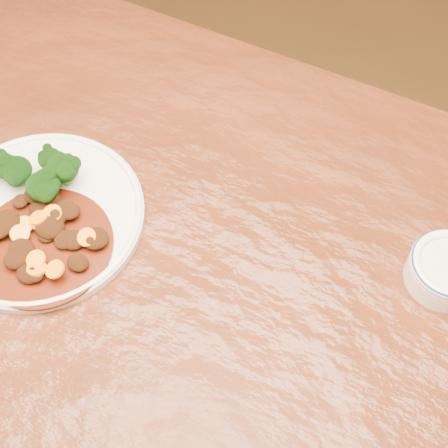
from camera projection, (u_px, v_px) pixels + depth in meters
The scene contains 6 objects.
ground at pixel (203, 425), 1.47m from camera, with size 4.00×4.00×0.00m, color #4A2C12.
dining_table at pixel (190, 302), 0.91m from camera, with size 1.58×1.03×0.75m.
dinner_plate at pixel (39, 215), 0.88m from camera, with size 0.30×0.30×0.02m.
broccoli_florets at pixel (33, 171), 0.88m from camera, with size 0.14×0.09×0.05m.
mince_stew at pixel (39, 235), 0.85m from camera, with size 0.19×0.19×0.03m.
dip_bowl at pixel (447, 269), 0.82m from camera, with size 0.10×0.10×0.05m.
Camera 1 is at (0.25, -0.30, 1.50)m, focal length 50.00 mm.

